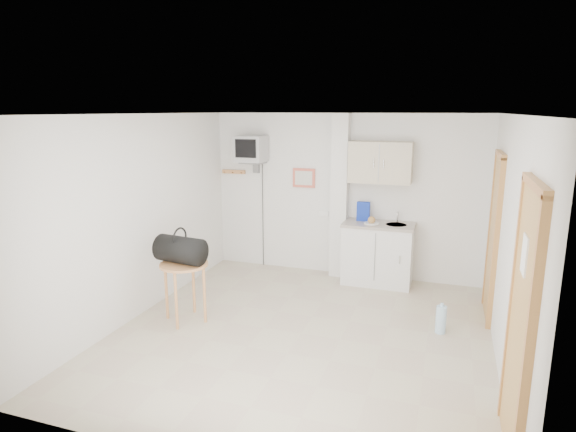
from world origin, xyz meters
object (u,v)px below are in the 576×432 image
(round_table, at_px, (184,272))
(water_bottle, at_px, (441,319))
(crt_television, at_px, (251,150))
(duffel_bag, at_px, (180,250))

(round_table, height_order, water_bottle, round_table)
(crt_television, distance_m, round_table, 2.50)
(duffel_bag, bearing_deg, round_table, 3.11)
(crt_television, bearing_deg, duffel_bag, -91.05)
(water_bottle, bearing_deg, crt_television, 153.65)
(duffel_bag, distance_m, water_bottle, 3.18)
(water_bottle, bearing_deg, round_table, -167.69)
(crt_television, xyz_separation_m, duffel_bag, (-0.04, -2.13, -1.03))
(round_table, bearing_deg, water_bottle, 12.31)
(duffel_bag, bearing_deg, water_bottle, 19.81)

